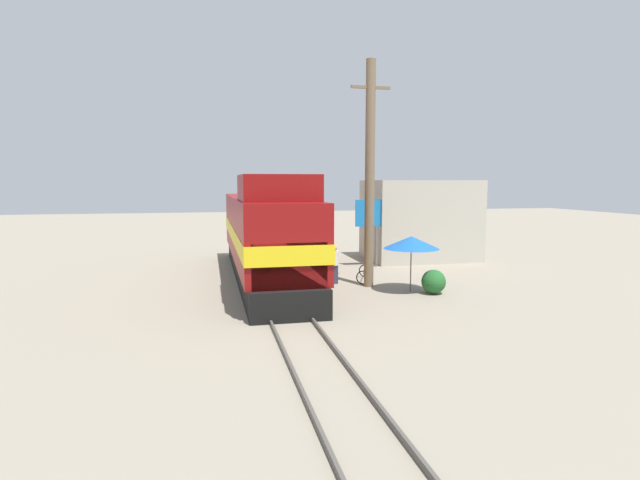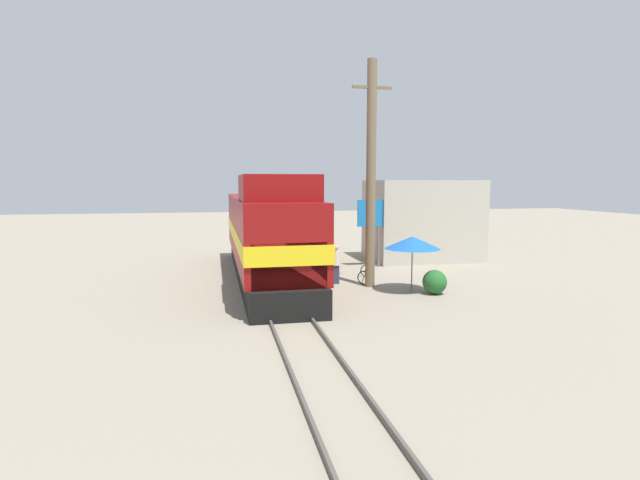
{
  "view_description": "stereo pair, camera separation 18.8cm",
  "coord_description": "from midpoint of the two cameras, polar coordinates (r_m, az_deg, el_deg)",
  "views": [
    {
      "loc": [
        -2.67,
        -22.09,
        4.75
      ],
      "look_at": [
        1.2,
        -4.81,
        2.71
      ],
      "focal_mm": 28.0,
      "sensor_mm": 36.0,
      "label": 1
    },
    {
      "loc": [
        -2.49,
        -22.13,
        4.75
      ],
      "look_at": [
        1.2,
        -4.81,
        2.71
      ],
      "focal_mm": 28.0,
      "sensor_mm": 36.0,
      "label": 2
    }
  ],
  "objects": [
    {
      "name": "billboard_sign",
      "position": [
        28.31,
        6.93,
        2.7
      ],
      "size": [
        2.51,
        0.12,
        3.8
      ],
      "color": "#595959",
      "rests_on": "ground_plane"
    },
    {
      "name": "bicycle",
      "position": [
        24.39,
        5.46,
        -3.87
      ],
      "size": [
        1.29,
        2.0,
        0.66
      ],
      "rotation": [
        0.0,
        0.0,
        -0.37
      ],
      "color": "black",
      "rests_on": "ground_plane"
    },
    {
      "name": "building_block_distant",
      "position": [
        31.46,
        11.79,
        2.24
      ],
      "size": [
        6.51,
        4.33,
        4.89
      ],
      "primitive_type": "cube",
      "color": "#B7B2A3",
      "rests_on": "ground_plane"
    },
    {
      "name": "locomotive",
      "position": [
        24.34,
        -5.87,
        0.46
      ],
      "size": [
        3.14,
        16.5,
        5.05
      ],
      "color": "black",
      "rests_on": "ground_plane"
    },
    {
      "name": "utility_pole",
      "position": [
        22.68,
        6.09,
        7.48
      ],
      "size": [
        1.8,
        0.44,
        10.14
      ],
      "color": "#726047",
      "rests_on": "ground_plane"
    },
    {
      "name": "rail_far",
      "position": [
        22.84,
        -3.48,
        -5.25
      ],
      "size": [
        0.08,
        33.1,
        0.15
      ],
      "primitive_type": "cube",
      "color": "#4C4742",
      "rests_on": "ground_plane"
    },
    {
      "name": "rail_near",
      "position": [
        22.67,
        -7.08,
        -5.37
      ],
      "size": [
        0.08,
        33.1,
        0.15
      ],
      "primitive_type": "cube",
      "color": "#4C4742",
      "rests_on": "ground_plane"
    },
    {
      "name": "person_bystander",
      "position": [
        23.48,
        2.05,
        -2.6
      ],
      "size": [
        0.34,
        0.34,
        1.83
      ],
      "color": "#2D3347",
      "rests_on": "ground_plane"
    },
    {
      "name": "shrub_cluster",
      "position": [
        21.97,
        13.21,
        -4.7
      ],
      "size": [
        1.04,
        1.04,
        1.04
      ],
      "primitive_type": "sphere",
      "color": "#236028",
      "rests_on": "ground_plane"
    },
    {
      "name": "ground_plane",
      "position": [
        22.76,
        -5.27,
        -5.5
      ],
      "size": [
        120.0,
        120.0,
        0.0
      ],
      "primitive_type": "plane",
      "color": "gray"
    },
    {
      "name": "vendor_umbrella",
      "position": [
        21.98,
        10.76,
        -0.29
      ],
      "size": [
        2.42,
        2.42,
        2.44
      ],
      "color": "#4C4C4C",
      "rests_on": "ground_plane"
    }
  ]
}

